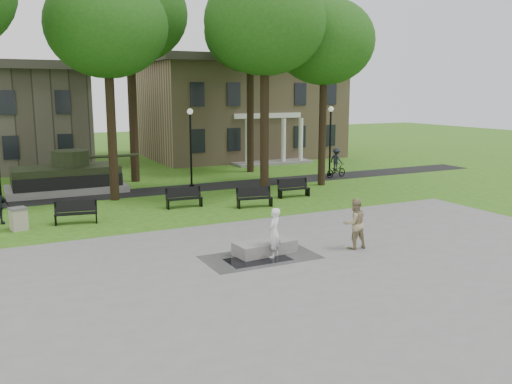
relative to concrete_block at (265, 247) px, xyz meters
The scene contains 23 objects.
ground 2.60m from the concrete_block, 45.08° to the left, with size 120.00×120.00×0.00m, color #305A15.
plaza 3.66m from the concrete_block, 60.03° to the right, with size 22.00×16.00×0.02m, color gray.
footpath 13.95m from the concrete_block, 82.48° to the left, with size 44.00×2.60×0.01m, color black.
building_right 30.51m from the concrete_block, 66.98° to the left, with size 17.00×12.00×8.60m.
tree_1 15.33m from the concrete_block, 102.23° to the left, with size 6.20×6.20×11.63m.
tree_2 14.74m from the concrete_block, 62.73° to the left, with size 6.60×6.60×12.16m.
tree_3 17.17m from the concrete_block, 49.07° to the left, with size 6.00×6.00×11.19m.
tree_4 20.52m from the concrete_block, 90.56° to the left, with size 7.20×7.20×13.50m.
tree_5 22.23m from the concrete_block, 65.57° to the left, with size 6.40×6.40×12.44m.
lamp_mid 14.55m from the concrete_block, 80.65° to the left, with size 0.36×0.36×4.73m.
lamp_right 18.93m from the concrete_block, 48.90° to the left, with size 0.36×0.36×4.73m.
tank_monument 16.51m from the concrete_block, 106.30° to the left, with size 7.45×3.40×2.40m.
puddle 0.80m from the concrete_block, 134.85° to the right, with size 2.20×1.20×0.00m, color black.
concrete_block is the anchor object (origin of this frame).
skateboard 0.46m from the concrete_block, 103.34° to the right, with size 0.78×0.20×0.07m, color brown.
skateboarder 0.84m from the concrete_block, 79.94° to the right, with size 0.64×0.42×1.75m, color white.
friend_watching 3.45m from the concrete_block, 15.34° to the right, with size 0.92×0.71×1.88m, color tan.
cyclist 18.18m from the concrete_block, 47.30° to the left, with size 1.86×1.11×2.00m.
park_bench_0 9.44m from the concrete_block, 124.51° to the left, with size 1.85×0.85×1.00m.
park_bench_1 8.87m from the concrete_block, 89.87° to the left, with size 1.83×0.64×1.00m.
park_bench_2 8.04m from the concrete_block, 66.51° to the left, with size 1.85×0.78×1.00m.
park_bench_3 10.82m from the concrete_block, 54.31° to the left, with size 1.82×0.61×1.00m.
trash_bin 10.81m from the concrete_block, 135.20° to the left, with size 0.80×0.80×0.96m.
Camera 1 is at (-10.42, -18.38, 5.74)m, focal length 38.00 mm.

